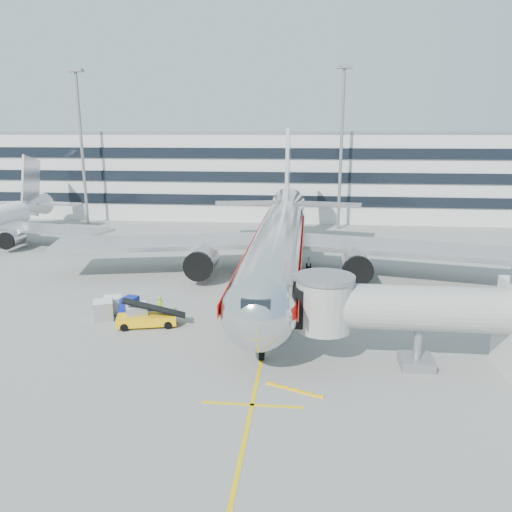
# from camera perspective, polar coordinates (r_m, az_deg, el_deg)

# --- Properties ---
(ground) EXTENTS (180.00, 180.00, 0.00)m
(ground) POSITION_cam_1_polar(r_m,az_deg,el_deg) (42.92, 1.65, -7.14)
(ground) COLOR gray
(ground) RESTS_ON ground
(lead_in_line) EXTENTS (0.25, 70.00, 0.01)m
(lead_in_line) POSITION_cam_1_polar(r_m,az_deg,el_deg) (52.35, 2.48, -3.21)
(lead_in_line) COLOR yellow
(lead_in_line) RESTS_ON ground
(stop_bar) EXTENTS (6.00, 0.25, 0.01)m
(stop_bar) POSITION_cam_1_polar(r_m,az_deg,el_deg) (30.32, -0.45, -16.64)
(stop_bar) COLOR yellow
(stop_bar) RESTS_ON ground
(main_jet) EXTENTS (50.95, 48.70, 16.06)m
(main_jet) POSITION_cam_1_polar(r_m,az_deg,el_deg) (52.94, 2.65, 1.71)
(main_jet) COLOR silver
(main_jet) RESTS_ON ground
(jet_bridge) EXTENTS (17.80, 4.50, 7.00)m
(jet_bridge) POSITION_cam_1_polar(r_m,az_deg,el_deg) (35.20, 20.94, -6.19)
(jet_bridge) COLOR silver
(jet_bridge) RESTS_ON ground
(terminal) EXTENTS (150.00, 24.25, 15.60)m
(terminal) POSITION_cam_1_polar(r_m,az_deg,el_deg) (98.23, 4.29, 9.45)
(terminal) COLOR silver
(terminal) RESTS_ON ground
(light_mast_west) EXTENTS (2.40, 1.20, 25.45)m
(light_mast_west) POSITION_cam_1_polar(r_m,az_deg,el_deg) (90.29, -19.39, 12.83)
(light_mast_west) COLOR gray
(light_mast_west) RESTS_ON ground
(light_mast_centre) EXTENTS (2.40, 1.20, 25.45)m
(light_mast_centre) POSITION_cam_1_polar(r_m,az_deg,el_deg) (82.10, 9.76, 13.36)
(light_mast_centre) COLOR gray
(light_mast_centre) RESTS_ON ground
(belt_loader) EXTENTS (5.12, 2.80, 2.39)m
(belt_loader) POSITION_cam_1_polar(r_m,az_deg,el_deg) (41.93, -12.38, -7.00)
(belt_loader) COLOR #FFB70A
(belt_loader) RESTS_ON ground
(baggage_tug) EXTENTS (2.85, 2.14, 1.94)m
(baggage_tug) POSITION_cam_1_polar(r_m,az_deg,el_deg) (43.60, -13.76, -6.03)
(baggage_tug) COLOR navy
(baggage_tug) RESTS_ON ground
(cargo_container_left) EXTENTS (1.88, 1.88, 1.58)m
(cargo_container_left) POSITION_cam_1_polar(r_m,az_deg,el_deg) (45.42, -16.05, -5.43)
(cargo_container_left) COLOR #A6A8AD
(cargo_container_left) RESTS_ON ground
(cargo_container_right) EXTENTS (2.06, 2.06, 1.67)m
(cargo_container_right) POSITION_cam_1_polar(r_m,az_deg,el_deg) (44.28, -17.06, -5.94)
(cargo_container_right) COLOR #A6A8AD
(cargo_container_right) RESTS_ON ground
(cargo_container_front) EXTENTS (2.18, 2.18, 1.76)m
(cargo_container_front) POSITION_cam_1_polar(r_m,az_deg,el_deg) (42.41, -13.48, -6.53)
(cargo_container_front) COLOR #A6A8AD
(cargo_container_front) RESTS_ON ground
(ramp_worker) EXTENTS (0.72, 0.74, 1.71)m
(ramp_worker) POSITION_cam_1_polar(r_m,az_deg,el_deg) (44.04, -10.87, -5.65)
(ramp_worker) COLOR #99E918
(ramp_worker) RESTS_ON ground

